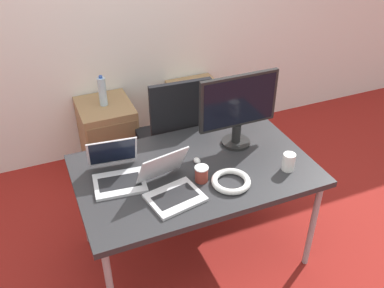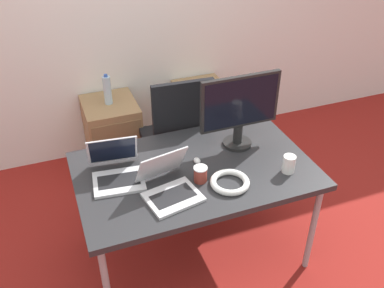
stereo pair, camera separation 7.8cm
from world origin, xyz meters
TOP-DOWN VIEW (x-y plane):
  - ground_plane at (0.00, 0.00)m, footprint 14.00×14.00m
  - wall_back at (0.00, 1.51)m, footprint 10.00×0.05m
  - desk at (0.00, 0.00)m, footprint 1.45×0.90m
  - office_chair at (0.11, 0.68)m, footprint 0.56×0.57m
  - cabinet_left at (-0.29, 1.23)m, footprint 0.44×0.49m
  - cabinet_right at (0.55, 1.23)m, footprint 0.44×0.49m
  - water_bottle at (-0.29, 1.23)m, footprint 0.07×0.07m
  - laptop_left at (-0.22, -0.16)m, footprint 0.34×0.39m
  - laptop_right at (-0.46, 0.08)m, footprint 0.32×0.36m
  - monitor at (0.36, 0.14)m, footprint 0.53×0.19m
  - mouse at (0.03, 0.04)m, footprint 0.04×0.06m
  - coffee_cup_white at (0.52, -0.23)m, footprint 0.08×0.08m
  - coffee_cup_brown at (-0.01, -0.13)m, footprint 0.08×0.08m
  - cable_coil at (0.13, -0.22)m, footprint 0.23×0.23m

SIDE VIEW (x-z plane):
  - ground_plane at x=0.00m, z-range 0.00..0.00m
  - cabinet_left at x=-0.29m, z-range 0.00..0.62m
  - cabinet_right at x=0.55m, z-range 0.00..0.62m
  - office_chair at x=0.11m, z-range -0.13..0.94m
  - desk at x=0.00m, z-range 0.32..1.05m
  - water_bottle at x=-0.29m, z-range 0.61..0.87m
  - mouse at x=0.03m, z-range 0.73..0.77m
  - cable_coil at x=0.13m, z-range 0.73..0.77m
  - laptop_left at x=-0.22m, z-range 0.67..0.90m
  - coffee_cup_brown at x=-0.01m, z-range 0.73..0.83m
  - laptop_right at x=-0.46m, z-range 0.67..0.90m
  - coffee_cup_white at x=0.52m, z-range 0.73..0.85m
  - monitor at x=0.36m, z-range 0.76..1.26m
  - wall_back at x=0.00m, z-range 0.00..2.60m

